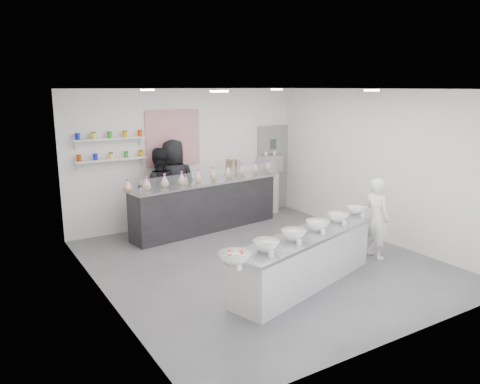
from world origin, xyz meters
name	(u,v)px	position (x,y,z in m)	size (l,w,h in m)	color
floor	(263,262)	(0.00, 0.00, 0.00)	(6.00, 6.00, 0.00)	#515156
ceiling	(264,89)	(0.00, 0.00, 3.00)	(6.00, 6.00, 0.00)	white
back_wall	(188,157)	(0.00, 3.00, 1.50)	(5.50, 5.50, 0.00)	white
left_wall	(101,199)	(-2.75, 0.00, 1.50)	(6.00, 6.00, 0.00)	white
right_wall	(377,165)	(2.75, 0.00, 1.50)	(6.00, 6.00, 0.00)	white
back_door	(272,168)	(2.30, 2.97, 1.05)	(0.88, 0.04, 2.10)	gray
pattern_panel	(173,138)	(-0.35, 2.98, 1.95)	(1.25, 0.03, 1.20)	#B22F45
jar_shelf_lower	(111,159)	(-1.75, 2.90, 1.60)	(1.45, 0.22, 0.04)	silver
jar_shelf_upper	(110,139)	(-1.75, 2.90, 2.02)	(1.45, 0.22, 0.04)	silver
preserve_jars	(110,146)	(-1.75, 2.88, 1.88)	(1.45, 0.10, 0.56)	#C83C00
downlight_0	(219,91)	(-1.40, -1.00, 2.98)	(0.24, 0.24, 0.02)	white
downlight_1	(372,90)	(1.40, -1.00, 2.98)	(0.24, 0.24, 0.02)	white
downlight_2	(147,90)	(-1.40, 1.60, 2.98)	(0.24, 0.24, 0.02)	white
downlight_3	(277,89)	(1.40, 1.60, 2.98)	(0.24, 0.24, 0.02)	white
prep_counter	(305,260)	(0.04, -1.11, 0.41)	(3.00, 0.68, 0.82)	beige
back_bar	(206,206)	(0.06, 2.25, 0.54)	(3.46, 0.63, 1.07)	black
sneeze_guard	(214,177)	(0.10, 1.95, 1.22)	(3.41, 0.01, 0.29)	white
espresso_ledge	(251,194)	(1.55, 2.78, 0.50)	(1.36, 0.43, 1.01)	beige
espresso_machine	(270,164)	(2.10, 2.78, 1.21)	(0.52, 0.36, 0.40)	#93969E
cup_stacks	(234,168)	(1.08, 2.78, 1.19)	(0.27, 0.24, 0.37)	gray
prep_bowls	(306,230)	(0.04, -1.11, 0.89)	(3.63, 0.48, 0.15)	white
label_cards	(320,243)	(-0.11, -1.60, 0.85)	(3.31, 0.04, 0.07)	white
cookie_bags	(206,175)	(0.06, 2.25, 1.21)	(3.76, 0.16, 0.28)	#EF8ED3
woman_prep	(377,218)	(1.89, -0.84, 0.74)	(0.54, 0.35, 1.47)	white
staff_left	(159,191)	(-0.86, 2.60, 0.91)	(0.88, 0.69, 1.81)	black
staff_right	(174,185)	(-0.52, 2.60, 0.99)	(0.96, 0.63, 1.97)	black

